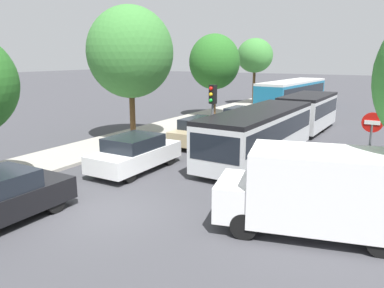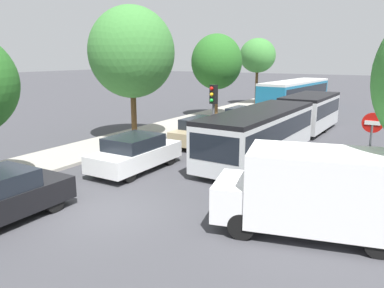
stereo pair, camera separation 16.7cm
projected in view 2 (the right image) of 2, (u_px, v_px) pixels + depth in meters
name	position (u px, v px, depth m)	size (l,w,h in m)	color
ground_plane	(104.00, 212.00, 11.56)	(200.00, 200.00, 0.00)	#3D3D42
kerb_strip_left	(178.00, 124.00, 26.18)	(3.20, 37.56, 0.14)	#9E998E
articulated_bus	(284.00, 121.00, 20.01)	(2.77, 15.72, 2.33)	silver
city_bus_rear	(295.00, 92.00, 35.26)	(3.48, 11.83, 2.51)	teal
queued_car_white	(135.00, 153.00, 15.68)	(1.83, 4.31, 1.50)	white
queued_car_tan	(203.00, 131.00, 20.30)	(1.81, 4.26, 1.48)	tan
queued_car_navy	(243.00, 118.00, 25.01)	(1.73, 4.06, 1.41)	navy
white_van	(318.00, 191.00, 9.86)	(5.33, 3.12, 2.31)	white
traffic_light	(213.00, 104.00, 17.86)	(0.37, 0.39, 3.40)	#56595E
no_entry_sign	(371.00, 140.00, 13.00)	(0.70, 0.08, 2.82)	#56595E
tree_left_mid	(132.00, 52.00, 20.67)	(4.76, 4.76, 7.44)	#51381E
tree_left_far	(217.00, 63.00, 28.87)	(3.93, 3.93, 6.43)	#51381E
tree_left_distant	(258.00, 56.00, 36.20)	(3.47, 3.47, 6.46)	#51381E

